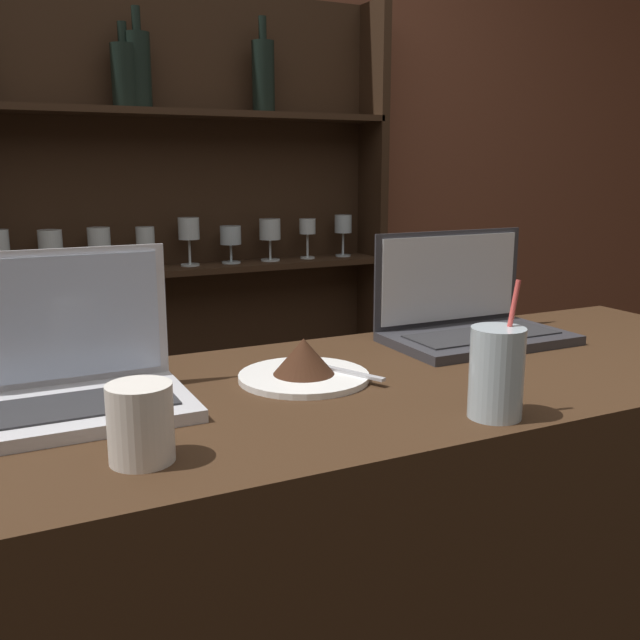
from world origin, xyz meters
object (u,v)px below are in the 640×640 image
laptop_near (61,376)px  cake_plate (304,365)px  coffee_cup (141,423)px  laptop_far (468,316)px  water_glass (497,372)px

laptop_near → cake_plate: laptop_near is taller
laptop_near → cake_plate: (0.37, -0.02, -0.03)m
coffee_cup → laptop_far: bearing=23.9°
laptop_near → laptop_far: (0.77, 0.09, -0.00)m
coffee_cup → water_glass: bearing=-7.6°
water_glass → coffee_cup: bearing=172.4°
laptop_near → water_glass: (0.53, -0.29, 0.01)m
laptop_far → water_glass: size_ratio=1.85×
water_glass → coffee_cup: water_glass is taller
laptop_far → water_glass: 0.45m
laptop_near → laptop_far: size_ratio=0.96×
cake_plate → water_glass: size_ratio=1.12×
laptop_near → coffee_cup: (0.06, -0.23, -0.00)m
cake_plate → laptop_near: bearing=176.8°
laptop_near → laptop_far: laptop_near is taller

